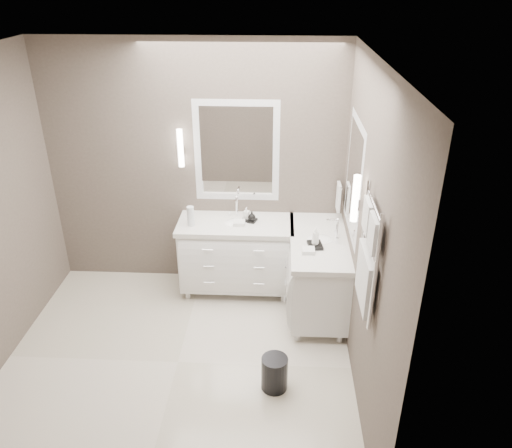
{
  "coord_description": "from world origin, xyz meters",
  "views": [
    {
      "loc": [
        0.9,
        -3.51,
        3.25
      ],
      "look_at": [
        0.69,
        0.7,
        1.1
      ],
      "focal_mm": 35.0,
      "sensor_mm": 36.0,
      "label": 1
    }
  ],
  "objects_px": {
    "towel_ladder": "(368,260)",
    "waste_bin": "(274,373)",
    "vanity_back": "(236,252)",
    "vanity_right": "(318,270)"
  },
  "relations": [
    {
      "from": "vanity_back",
      "to": "waste_bin",
      "type": "distance_m",
      "value": 1.59
    },
    {
      "from": "towel_ladder",
      "to": "vanity_right",
      "type": "bearing_deg",
      "value": 99.84
    },
    {
      "from": "towel_ladder",
      "to": "waste_bin",
      "type": "xyz_separation_m",
      "value": [
        -0.65,
        0.13,
        -1.23
      ]
    },
    {
      "from": "vanity_back",
      "to": "waste_bin",
      "type": "relative_size",
      "value": 3.89
    },
    {
      "from": "vanity_back",
      "to": "towel_ladder",
      "type": "bearing_deg",
      "value": -55.9
    },
    {
      "from": "vanity_back",
      "to": "vanity_right",
      "type": "bearing_deg",
      "value": -20.38
    },
    {
      "from": "vanity_right",
      "to": "towel_ladder",
      "type": "height_order",
      "value": "towel_ladder"
    },
    {
      "from": "vanity_back",
      "to": "towel_ladder",
      "type": "xyz_separation_m",
      "value": [
        1.1,
        -1.63,
        0.91
      ]
    },
    {
      "from": "vanity_back",
      "to": "vanity_right",
      "type": "height_order",
      "value": "same"
    },
    {
      "from": "vanity_back",
      "to": "vanity_right",
      "type": "xyz_separation_m",
      "value": [
        0.88,
        -0.33,
        0.0
      ]
    }
  ]
}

